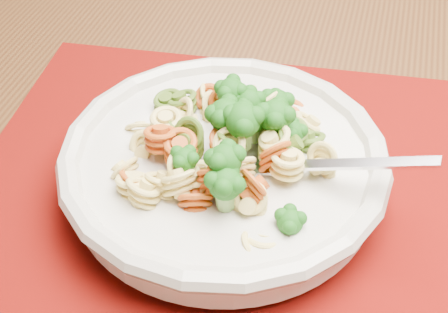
# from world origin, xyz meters

# --- Properties ---
(dining_table) EXTENTS (1.49, 1.00, 0.76)m
(dining_table) POSITION_xyz_m (-0.04, -0.26, 0.66)
(dining_table) COLOR #4B2D15
(dining_table) RESTS_ON ground
(placemat) EXTENTS (0.51, 0.40, 0.00)m
(placemat) POSITION_xyz_m (-0.13, -0.36, 0.77)
(placemat) COLOR #650704
(placemat) RESTS_ON dining_table
(pasta_bowl) EXTENTS (0.28, 0.28, 0.05)m
(pasta_bowl) POSITION_xyz_m (-0.15, -0.37, 0.80)
(pasta_bowl) COLOR beige
(pasta_bowl) RESTS_ON placemat
(pasta_broccoli_heap) EXTENTS (0.24, 0.24, 0.06)m
(pasta_broccoli_heap) POSITION_xyz_m (-0.15, -0.37, 0.81)
(pasta_broccoli_heap) COLOR #EDD075
(pasta_broccoli_heap) RESTS_ON pasta_bowl
(fork) EXTENTS (0.18, 0.05, 0.08)m
(fork) POSITION_xyz_m (-0.11, -0.38, 0.81)
(fork) COLOR silver
(fork) RESTS_ON pasta_bowl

